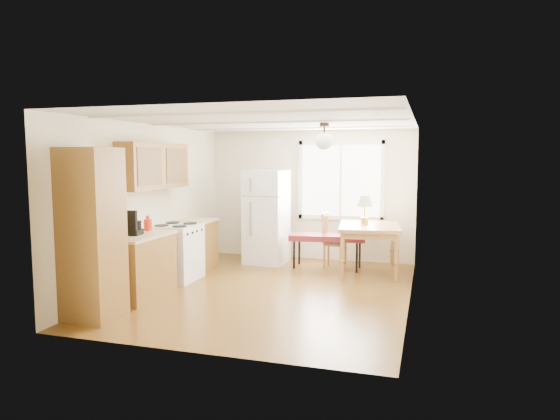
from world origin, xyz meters
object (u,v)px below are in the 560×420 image
at_px(dining_table, 369,231).
at_px(refrigerator, 266,217).
at_px(bench, 327,238).
at_px(chair, 330,236).

bearing_deg(dining_table, refrigerator, 164.56).
relative_size(bench, dining_table, 0.95).
distance_m(dining_table, chair, 0.79).
bearing_deg(dining_table, bench, 163.19).
xyz_separation_m(dining_table, chair, (-0.74, 0.24, -0.17)).
height_order(refrigerator, dining_table, refrigerator).
height_order(refrigerator, bench, refrigerator).
relative_size(refrigerator, chair, 1.78).
xyz_separation_m(refrigerator, bench, (1.19, -0.15, -0.32)).
distance_m(bench, dining_table, 0.79).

